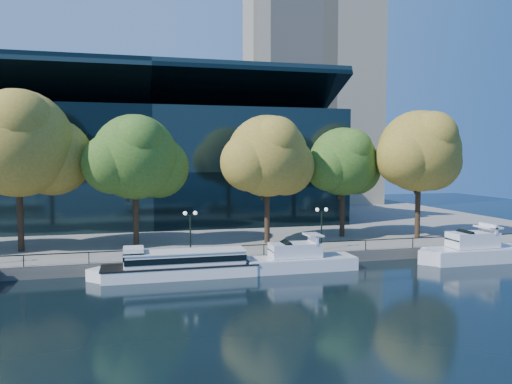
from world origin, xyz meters
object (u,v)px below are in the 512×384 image
object	(u,v)px
tree_2	(137,159)
tree_5	(421,153)
tour_boat	(176,264)
tree_4	(344,163)
lamp_1	(190,223)
cruiser_far	(472,250)
cruiser_near	(296,259)
lamp_2	(322,219)
tree_3	(269,158)
tree_1	(20,146)

from	to	relation	value
tree_2	tree_5	distance (m)	30.11
tour_boat	tree_4	xyz separation A→B (m)	(19.37, 10.41, 8.05)
lamp_1	cruiser_far	bearing A→B (deg)	-9.34
tour_boat	cruiser_near	bearing A→B (deg)	-0.14
cruiser_near	tree_5	xyz separation A→B (m)	(16.87, 7.78, 9.30)
tree_4	tree_2	bearing A→B (deg)	-177.74
cruiser_far	lamp_1	distance (m)	26.38
tree_5	lamp_2	bearing A→B (deg)	-162.05
tree_5	tree_3	bearing A→B (deg)	178.01
tree_3	lamp_1	distance (m)	11.43
cruiser_far	tree_4	bearing A→B (deg)	125.92
tree_5	tree_2	bearing A→B (deg)	176.61
tour_boat	lamp_2	distance (m)	14.75
cruiser_far	tree_1	size ratio (longest dim) A/B	0.73
tree_1	cruiser_near	bearing A→B (deg)	-21.82
cruiser_far	tree_1	distance (m)	43.18
tree_1	tree_5	size ratio (longest dim) A/B	1.09
cruiser_far	tour_boat	bearing A→B (deg)	178.43
tree_5	lamp_1	size ratio (longest dim) A/B	3.44
lamp_2	tour_boat	bearing A→B (deg)	-165.97
tour_boat	tree_2	size ratio (longest dim) A/B	1.05
cruiser_far	tree_5	bearing A→B (deg)	92.09
tree_5	lamp_1	distance (m)	26.67
tree_2	lamp_2	xyz separation A→B (m)	(16.95, -6.03, -5.67)
cruiser_near	tree_1	size ratio (longest dim) A/B	0.71
lamp_1	tree_2	bearing A→B (deg)	126.64
tree_4	lamp_2	size ratio (longest dim) A/B	2.99
tree_4	lamp_2	bearing A→B (deg)	-127.69
tour_boat	tree_2	bearing A→B (deg)	107.00
tree_3	tree_5	bearing A→B (deg)	-1.99
cruiser_far	tree_3	xyz separation A→B (m)	(-17.28, 9.10, 8.61)
lamp_1	lamp_2	bearing A→B (deg)	0.00
tree_3	tree_1	bearing A→B (deg)	177.34
cruiser_far	tree_2	world-z (taller)	tree_2
cruiser_near	cruiser_far	size ratio (longest dim) A/B	0.98
tree_1	cruiser_far	bearing A→B (deg)	-14.02
tour_boat	cruiser_near	world-z (taller)	cruiser_near
tree_5	tour_boat	bearing A→B (deg)	-164.05
cruiser_far	tree_4	distance (m)	15.94
tour_boat	tree_3	world-z (taller)	tree_3
tree_2	tree_5	world-z (taller)	tree_5
tree_1	tree_2	size ratio (longest dim) A/B	1.16
tree_5	tree_4	bearing A→B (deg)	161.14
tree_1	tree_2	xyz separation A→B (m)	(10.45, 0.09, -1.23)
tree_3	cruiser_near	bearing A→B (deg)	-89.36
cruiser_near	tree_2	bearing A→B (deg)	144.06
tree_1	lamp_1	world-z (taller)	tree_1
cruiser_near	tree_3	distance (m)	12.13
cruiser_near	tree_3	size ratio (longest dim) A/B	0.82
tree_5	cruiser_near	bearing A→B (deg)	-155.25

